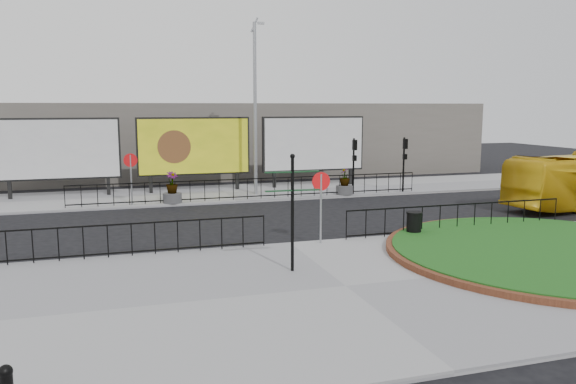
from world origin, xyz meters
name	(u,v)px	position (x,y,z in m)	size (l,w,h in m)	color
ground	(290,246)	(0.00, 0.00, 0.00)	(90.00, 90.00, 0.00)	black
pavement_near	(346,288)	(0.00, -5.00, 0.06)	(30.00, 10.00, 0.12)	gray
pavement_far	(225,193)	(0.00, 12.00, 0.06)	(44.00, 6.00, 0.12)	gray
brick_edge	(551,252)	(7.50, -4.00, 0.21)	(10.40, 10.40, 0.18)	brown
grass_lawn	(551,251)	(7.50, -4.00, 0.23)	(10.00, 10.00, 0.22)	#164813
railing_near_left	(108,241)	(-6.00, -0.30, 0.67)	(10.00, 0.10, 1.10)	black
railing_near_right	(457,218)	(6.50, -0.30, 0.67)	(9.00, 0.10, 1.10)	black
railing_far	(254,188)	(1.00, 9.30, 0.67)	(18.00, 0.10, 1.10)	black
speed_sign_far	(131,168)	(-5.00, 9.40, 1.92)	(0.64, 0.07, 2.47)	gray
speed_sign_near	(321,192)	(1.00, -0.40, 1.92)	(0.64, 0.07, 2.47)	gray
billboard_left	(58,149)	(-8.50, 12.97, 2.60)	(6.20, 0.31, 4.10)	black
billboard_mid	(194,147)	(-1.50, 12.97, 2.60)	(6.20, 0.31, 4.10)	black
billboard_right	(314,144)	(5.50, 12.97, 2.60)	(6.20, 0.31, 4.10)	black
lamp_post	(255,106)	(1.51, 11.00, 4.83)	(0.74, 0.18, 9.23)	gray
signal_pole_a	(354,157)	(6.50, 9.34, 2.10)	(0.22, 0.26, 3.00)	black
signal_pole_b	(404,156)	(9.50, 9.34, 2.10)	(0.22, 0.26, 3.00)	black
building_backdrop	(198,139)	(0.00, 22.00, 2.50)	(40.00, 10.00, 5.00)	#5D5752
fingerpost_sign	(292,201)	(-0.93, -3.27, 2.15)	(1.58, 0.33, 3.37)	black
bollard	(6,384)	(-7.43, -9.00, 0.50)	(0.22, 0.22, 0.69)	black
litter_bin	(414,225)	(4.50, -0.60, 0.59)	(0.57, 0.57, 0.94)	black
planter_a	(172,191)	(-3.10, 9.40, 0.73)	(0.92, 0.92, 1.53)	#4C4C4F
planter_c	(345,184)	(6.00, 9.40, 0.65)	(0.91, 0.91, 1.44)	#4C4C4F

